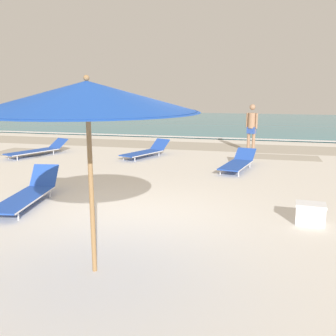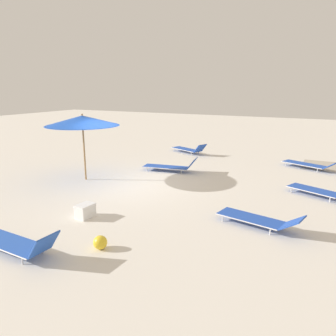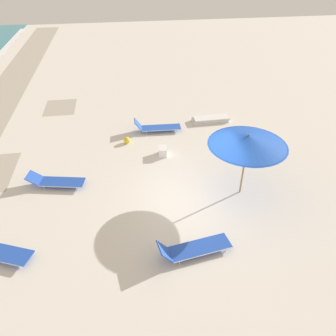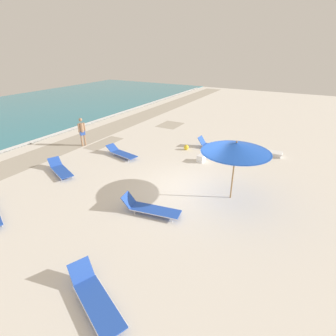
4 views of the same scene
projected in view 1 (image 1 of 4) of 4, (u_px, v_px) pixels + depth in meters
name	position (u px, v px, depth m)	size (l,w,h in m)	color
ground_plane	(130.00, 230.00, 6.45)	(60.00, 60.00, 0.16)	silver
ocean_water	(230.00, 122.00, 26.15)	(60.00, 18.54, 0.07)	teal
beach_umbrella	(87.00, 97.00, 4.38)	(2.68, 2.68, 2.46)	#9E7547
sun_lounger_beside_umbrella	(37.00, 150.00, 13.13)	(1.43, 2.34, 0.50)	blue
sun_lounger_near_water_left	(28.00, 194.00, 7.60)	(0.96, 2.29, 0.62)	blue
sun_lounger_near_water_right	(146.00, 151.00, 12.83)	(1.34, 2.13, 0.53)	blue
sun_lounger_mid_beach_pair_a	(238.00, 163.00, 10.87)	(1.01, 2.18, 0.49)	blue
beachgoer_wading_adult	(252.00, 125.00, 13.66)	(0.42, 0.28, 1.76)	#A37A5B
cooler_box	(310.00, 214.00, 6.48)	(0.52, 0.39, 0.37)	white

